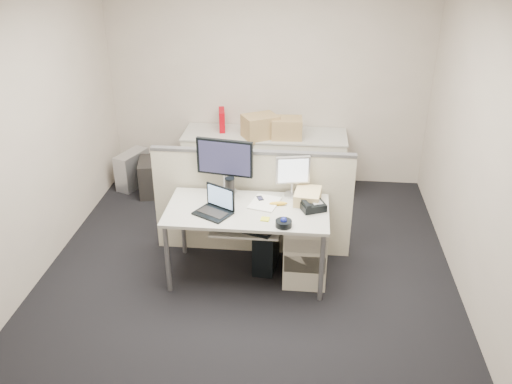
# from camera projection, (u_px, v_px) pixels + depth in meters

# --- Properties ---
(floor) EXTENTS (4.00, 4.50, 0.01)m
(floor) POSITION_uv_depth(u_px,v_px,m) (248.00, 274.00, 5.32)
(floor) COLOR black
(floor) RESTS_ON ground
(wall_back) EXTENTS (4.00, 0.02, 2.70)m
(wall_back) POSITION_uv_depth(u_px,v_px,m) (267.00, 78.00, 6.71)
(wall_back) COLOR #C0B1A3
(wall_back) RESTS_ON ground
(wall_front) EXTENTS (4.00, 0.02, 2.70)m
(wall_front) POSITION_uv_depth(u_px,v_px,m) (196.00, 315.00, 2.71)
(wall_front) COLOR #C0B1A3
(wall_front) RESTS_ON ground
(wall_left) EXTENTS (0.02, 4.50, 2.70)m
(wall_left) POSITION_uv_depth(u_px,v_px,m) (27.00, 138.00, 4.89)
(wall_left) COLOR #C0B1A3
(wall_left) RESTS_ON ground
(wall_right) EXTENTS (0.02, 4.50, 2.70)m
(wall_right) POSITION_uv_depth(u_px,v_px,m) (484.00, 155.00, 4.53)
(wall_right) COLOR #C0B1A3
(wall_right) RESTS_ON ground
(desk) EXTENTS (1.50, 0.75, 0.73)m
(desk) POSITION_uv_depth(u_px,v_px,m) (247.00, 215.00, 5.02)
(desk) COLOR #B3B1A9
(desk) RESTS_ON floor
(keyboard_tray) EXTENTS (0.62, 0.32, 0.02)m
(keyboard_tray) POSITION_uv_depth(u_px,v_px,m) (245.00, 229.00, 4.88)
(keyboard_tray) COLOR #B3B1A9
(keyboard_tray) RESTS_ON desk
(drawer_pedestal) EXTENTS (0.40, 0.55, 0.65)m
(drawer_pedestal) POSITION_uv_depth(u_px,v_px,m) (305.00, 246.00, 5.17)
(drawer_pedestal) COLOR beige
(drawer_pedestal) RESTS_ON floor
(cubicle_partition) EXTENTS (2.00, 0.06, 1.10)m
(cubicle_partition) POSITION_uv_depth(u_px,v_px,m) (252.00, 203.00, 5.47)
(cubicle_partition) COLOR beige
(cubicle_partition) RESTS_ON floor
(back_counter) EXTENTS (2.00, 0.60, 0.72)m
(back_counter) POSITION_uv_depth(u_px,v_px,m) (265.00, 162.00, 6.87)
(back_counter) COLOR beige
(back_counter) RESTS_ON floor
(monitor_main) EXTENTS (0.58, 0.30, 0.55)m
(monitor_main) POSITION_uv_depth(u_px,v_px,m) (225.00, 166.00, 5.17)
(monitor_main) COLOR black
(monitor_main) RESTS_ON desk
(monitor_small) EXTENTS (0.35, 0.23, 0.40)m
(monitor_small) POSITION_uv_depth(u_px,v_px,m) (293.00, 177.00, 5.15)
(monitor_small) COLOR #B7B7BC
(monitor_small) RESTS_ON desk
(laptop) EXTENTS (0.39, 0.36, 0.24)m
(laptop) POSITION_uv_depth(u_px,v_px,m) (212.00, 203.00, 4.85)
(laptop) COLOR black
(laptop) RESTS_ON desk
(trackball) EXTENTS (0.15, 0.15, 0.06)m
(trackball) POSITION_uv_depth(u_px,v_px,m) (284.00, 223.00, 4.70)
(trackball) COLOR black
(trackball) RESTS_ON desk
(desk_phone) EXTENTS (0.26, 0.24, 0.07)m
(desk_phone) POSITION_uv_depth(u_px,v_px,m) (313.00, 206.00, 4.97)
(desk_phone) COLOR black
(desk_phone) RESTS_ON desk
(paper_stack) EXTENTS (0.31, 0.36, 0.01)m
(paper_stack) POSITION_uv_depth(u_px,v_px,m) (265.00, 203.00, 5.08)
(paper_stack) COLOR silver
(paper_stack) RESTS_ON desk
(sticky_pad) EXTENTS (0.08, 0.08, 0.01)m
(sticky_pad) POSITION_uv_depth(u_px,v_px,m) (265.00, 219.00, 4.81)
(sticky_pad) COLOR yellow
(sticky_pad) RESTS_ON desk
(travel_mug) EXTENTS (0.11, 0.11, 0.19)m
(travel_mug) POSITION_uv_depth(u_px,v_px,m) (230.00, 188.00, 5.16)
(travel_mug) COLOR black
(travel_mug) RESTS_ON desk
(banana) EXTENTS (0.18, 0.06, 0.04)m
(banana) POSITION_uv_depth(u_px,v_px,m) (278.00, 203.00, 5.05)
(banana) COLOR yellow
(banana) RESTS_ON desk
(cellphone) EXTENTS (0.09, 0.12, 0.01)m
(cellphone) POSITION_uv_depth(u_px,v_px,m) (260.00, 199.00, 5.16)
(cellphone) COLOR black
(cellphone) RESTS_ON desk
(manila_folders) EXTENTS (0.27, 0.32, 0.11)m
(manila_folders) POSITION_uv_depth(u_px,v_px,m) (308.00, 196.00, 5.09)
(manila_folders) COLOR #E0BE87
(manila_folders) RESTS_ON desk
(keyboard) EXTENTS (0.43, 0.27, 0.02)m
(keyboard) POSITION_uv_depth(u_px,v_px,m) (250.00, 230.00, 4.83)
(keyboard) COLOR black
(keyboard) RESTS_ON keyboard_tray
(pc_tower_desk) EXTENTS (0.24, 0.52, 0.47)m
(pc_tower_desk) POSITION_uv_depth(u_px,v_px,m) (267.00, 244.00, 5.38)
(pc_tower_desk) COLOR black
(pc_tower_desk) RESTS_ON floor
(pc_tower_spare_dark) EXTENTS (0.28, 0.50, 0.44)m
(pc_tower_spare_dark) POSITION_uv_depth(u_px,v_px,m) (148.00, 177.00, 6.79)
(pc_tower_spare_dark) COLOR black
(pc_tower_spare_dark) RESTS_ON floor
(pc_tower_spare_silver) EXTENTS (0.35, 0.53, 0.46)m
(pc_tower_spare_silver) POSITION_uv_depth(u_px,v_px,m) (133.00, 169.00, 6.97)
(pc_tower_spare_silver) COLOR #B7B7BC
(pc_tower_spare_silver) RESTS_ON floor
(cardboard_box_left) EXTENTS (0.49, 0.45, 0.30)m
(cardboard_box_left) POSITION_uv_depth(u_px,v_px,m) (260.00, 127.00, 6.54)
(cardboard_box_left) COLOR #A78458
(cardboard_box_left) RESTS_ON back_counter
(cardboard_box_right) EXTENTS (0.38, 0.30, 0.26)m
(cardboard_box_right) POSITION_uv_depth(u_px,v_px,m) (287.00, 129.00, 6.53)
(cardboard_box_right) COLOR #A78458
(cardboard_box_right) RESTS_ON back_counter
(red_binder) EXTENTS (0.12, 0.30, 0.27)m
(red_binder) POSITION_uv_depth(u_px,v_px,m) (222.00, 121.00, 6.78)
(red_binder) COLOR #9C010C
(red_binder) RESTS_ON back_counter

